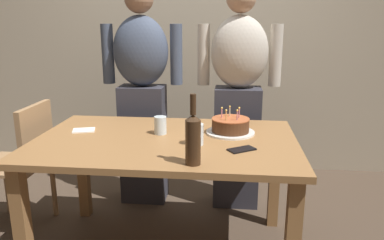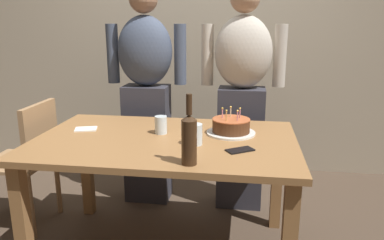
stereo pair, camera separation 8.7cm
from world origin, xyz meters
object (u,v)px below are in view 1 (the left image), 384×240
object	(u,v)px
wine_bottle	(193,138)
cell_phone	(242,149)
person_man_bearded	(142,92)
dining_chair	(24,157)
birthday_cake	(230,126)
person_woman_cardigan	(238,94)
water_glass_near	(160,125)
water_glass_far	(196,134)
napkin_stack	(84,130)

from	to	relation	value
wine_bottle	cell_phone	xyz separation A→B (m)	(0.23, 0.22, -0.13)
person_man_bearded	dining_chair	bearing A→B (deg)	37.21
wine_bottle	cell_phone	distance (m)	0.35
wine_bottle	birthday_cake	bearing A→B (deg)	71.98
wine_bottle	person_woman_cardigan	bearing A→B (deg)	78.60
birthday_cake	water_glass_near	distance (m)	0.42
water_glass_far	person_woman_cardigan	world-z (taller)	person_woman_cardigan
water_glass_near	napkin_stack	xyz separation A→B (m)	(-0.48, 0.01, -0.05)
birthday_cake	cell_phone	size ratio (longest dim) A/B	2.03
water_glass_far	napkin_stack	size ratio (longest dim) A/B	0.89
water_glass_far	napkin_stack	world-z (taller)	water_glass_far
napkin_stack	person_woman_cardigan	size ratio (longest dim) A/B	0.08
birthday_cake	wine_bottle	bearing A→B (deg)	-108.02
person_man_bearded	dining_chair	world-z (taller)	person_man_bearded
napkin_stack	person_woman_cardigan	xyz separation A→B (m)	(0.95, 0.62, 0.13)
cell_phone	dining_chair	size ratio (longest dim) A/B	0.17
napkin_stack	person_woman_cardigan	bearing A→B (deg)	33.04
dining_chair	birthday_cake	bearing A→B (deg)	87.91
water_glass_far	water_glass_near	bearing A→B (deg)	142.15
water_glass_near	dining_chair	distance (m)	0.99
napkin_stack	water_glass_far	bearing A→B (deg)	-14.92
cell_phone	person_man_bearded	world-z (taller)	person_man_bearded
birthday_cake	wine_bottle	distance (m)	0.56
birthday_cake	wine_bottle	world-z (taller)	wine_bottle
person_man_bearded	dining_chair	xyz separation A→B (m)	(-0.69, -0.52, -0.36)
birthday_cake	napkin_stack	xyz separation A→B (m)	(-0.90, -0.04, -0.04)
birthday_cake	person_woman_cardigan	world-z (taller)	person_woman_cardigan
cell_phone	dining_chair	world-z (taller)	dining_chair
birthday_cake	person_man_bearded	world-z (taller)	person_man_bearded
water_glass_far	napkin_stack	bearing A→B (deg)	165.08
person_man_bearded	person_woman_cardigan	bearing A→B (deg)	-180.00
water_glass_near	cell_phone	distance (m)	0.54
person_woman_cardigan	napkin_stack	bearing A→B (deg)	33.04
water_glass_near	cell_phone	bearing A→B (deg)	-27.57
cell_phone	person_woman_cardigan	size ratio (longest dim) A/B	0.09
wine_bottle	napkin_stack	world-z (taller)	wine_bottle
person_man_bearded	person_woman_cardigan	world-z (taller)	same
water_glass_near	person_man_bearded	size ratio (longest dim) A/B	0.06
person_woman_cardigan	dining_chair	xyz separation A→B (m)	(-1.41, -0.52, -0.36)
water_glass_near	napkin_stack	size ratio (longest dim) A/B	0.81
napkin_stack	dining_chair	size ratio (longest dim) A/B	0.15
napkin_stack	dining_chair	world-z (taller)	dining_chair
water_glass_near	person_woman_cardigan	size ratio (longest dim) A/B	0.06
birthday_cake	dining_chair	size ratio (longest dim) A/B	0.33
water_glass_near	person_man_bearded	bearing A→B (deg)	112.27
birthday_cake	cell_phone	xyz separation A→B (m)	(0.06, -0.30, -0.04)
wine_bottle	dining_chair	xyz separation A→B (m)	(-1.19, 0.58, -0.35)
water_glass_near	cell_phone	world-z (taller)	water_glass_near
wine_bottle	water_glass_near	bearing A→B (deg)	117.30
person_man_bearded	wine_bottle	bearing A→B (deg)	114.49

